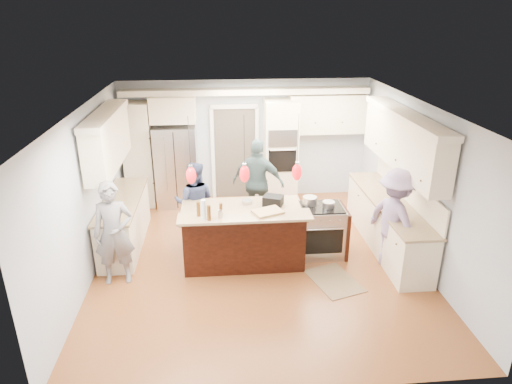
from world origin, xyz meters
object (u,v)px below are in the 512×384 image
Objects in this scene: kitchen_island at (243,234)px; person_far_left at (195,202)px; refrigerator at (177,166)px; island_range at (322,230)px; person_bar_end at (114,234)px.

person_far_left is at bearing 137.67° from kitchen_island.
refrigerator is at bearing 116.92° from kitchen_island.
kitchen_island reaches higher than island_range.
island_range is 3.53m from person_bar_end.
island_range is 2.39m from person_far_left.
refrigerator is 1.05× the size of person_bar_end.
person_bar_end reaches higher than island_range.
person_far_left is (-0.85, 0.78, 0.29)m from kitchen_island.
person_bar_end is (-0.75, -3.09, -0.05)m from refrigerator.
kitchen_island is 1.41m from island_range.
person_bar_end is 1.09× the size of person_far_left.
refrigerator is at bearing 70.20° from person_bar_end.
kitchen_island is at bearing -176.92° from island_range.
island_range is 0.59× the size of person_far_left.
refrigerator reaches higher than kitchen_island.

